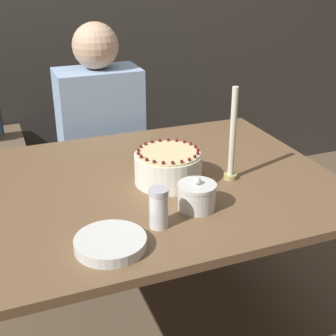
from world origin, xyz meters
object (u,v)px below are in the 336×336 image
object	(u,v)px
person_man_blue_shirt	(103,159)
candle	(232,142)
sugar_bowl	(197,196)
sugar_shaker	(159,208)
cake	(168,167)

from	to	relation	value
person_man_blue_shirt	candle	bearing A→B (deg)	109.97
sugar_bowl	person_man_blue_shirt	world-z (taller)	person_man_blue_shirt
sugar_shaker	sugar_bowl	bearing A→B (deg)	21.28
sugar_shaker	person_man_blue_shirt	bearing A→B (deg)	86.19
cake	person_man_blue_shirt	xyz separation A→B (m)	(-0.07, 0.74, -0.26)
cake	person_man_blue_shirt	size ratio (longest dim) A/B	0.20
sugar_shaker	candle	xyz separation A→B (m)	(0.36, 0.22, 0.08)
cake	sugar_bowl	bearing A→B (deg)	-86.01
cake	sugar_bowl	distance (m)	0.22
sugar_shaker	person_man_blue_shirt	xyz separation A→B (m)	(0.07, 1.02, -0.26)
sugar_shaker	cake	bearing A→B (deg)	63.53
candle	person_man_blue_shirt	xyz separation A→B (m)	(-0.29, 0.80, -0.35)
cake	sugar_bowl	xyz separation A→B (m)	(0.02, -0.22, -0.01)
cake	sugar_shaker	size ratio (longest dim) A/B	1.90
sugar_shaker	person_man_blue_shirt	distance (m)	1.06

